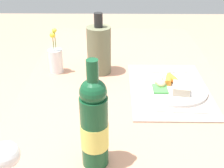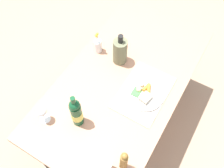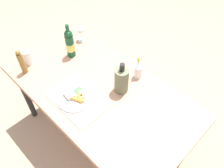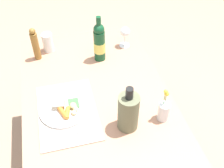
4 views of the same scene
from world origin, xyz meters
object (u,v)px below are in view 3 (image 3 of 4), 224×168
at_px(dining_table, 99,94).
at_px(wine_glass, 81,31).
at_px(wine_bottle, 70,43).
at_px(water_tumbler, 28,58).
at_px(pepper_mill, 22,62).
at_px(flower_vase, 138,71).
at_px(dinner_plate, 75,97).
at_px(fork, 60,88).
at_px(cooler_bottle, 122,80).
at_px(knife, 90,112).

relative_size(dining_table, wine_glass, 10.72).
bearing_deg(wine_bottle, water_tumbler, -118.50).
distance_m(dining_table, pepper_mill, 0.65).
xyz_separation_m(dining_table, flower_vase, (0.13, 0.30, 0.13)).
bearing_deg(water_tumbler, dinner_plate, 3.47).
bearing_deg(wine_glass, flower_vase, 1.15).
height_order(fork, cooler_bottle, cooler_bottle).
distance_m(wine_glass, wine_bottle, 0.22).
relative_size(cooler_bottle, wine_bottle, 0.87).
bearing_deg(fork, knife, 6.58).
xyz_separation_m(fork, pepper_mill, (-0.35, -0.09, 0.10)).
bearing_deg(fork, flower_vase, 61.44).
height_order(dinner_plate, cooler_bottle, cooler_bottle).
relative_size(knife, wine_glass, 1.30).
height_order(fork, wine_glass, wine_glass).
bearing_deg(cooler_bottle, dinner_plate, -120.67).
bearing_deg(knife, cooler_bottle, 85.93).
xyz_separation_m(fork, wine_bottle, (-0.24, 0.30, 0.12)).
height_order(wine_bottle, flower_vase, wine_bottle).
distance_m(dining_table, flower_vase, 0.35).
distance_m(dinner_plate, water_tumbler, 0.57).
height_order(wine_bottle, pepper_mill, wine_bottle).
height_order(flower_vase, pepper_mill, pepper_mill).
distance_m(fork, flower_vase, 0.61).
distance_m(fork, water_tumbler, 0.42).
relative_size(water_tumbler, pepper_mill, 0.57).
distance_m(wine_glass, pepper_mill, 0.59).
height_order(cooler_bottle, flower_vase, cooler_bottle).
height_order(water_tumbler, wine_glass, wine_glass).
bearing_deg(knife, flower_vase, 87.10).
bearing_deg(cooler_bottle, dining_table, -140.10).
bearing_deg(wine_bottle, wine_glass, 116.94).
xyz_separation_m(water_tumbler, wine_bottle, (0.17, 0.32, 0.07)).
distance_m(dining_table, wine_bottle, 0.49).
height_order(fork, water_tumbler, water_tumbler).
bearing_deg(fork, water_tumbler, -173.78).
relative_size(knife, cooler_bottle, 0.71).
bearing_deg(wine_bottle, fork, -51.15).
xyz_separation_m(water_tumbler, pepper_mill, (0.07, -0.08, 0.05)).
relative_size(dining_table, cooler_bottle, 5.79).
bearing_deg(wine_bottle, cooler_bottle, 1.85).
bearing_deg(pepper_mill, water_tumbler, 131.13).
bearing_deg(dining_table, knife, -58.53).
bearing_deg(fork, wine_bottle, 132.96).
xyz_separation_m(dinner_plate, water_tumbler, (-0.57, -0.03, 0.04)).
xyz_separation_m(dinner_plate, pepper_mill, (-0.50, -0.11, 0.09)).
distance_m(cooler_bottle, flower_vase, 0.20).
bearing_deg(flower_vase, pepper_mill, -138.21).
distance_m(fork, cooler_bottle, 0.47).
relative_size(fork, wine_bottle, 0.66).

